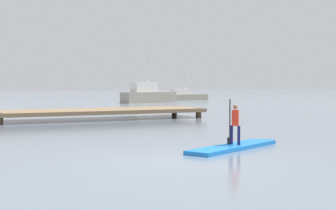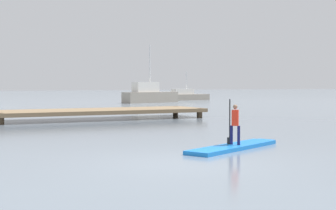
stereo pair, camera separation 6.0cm
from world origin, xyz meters
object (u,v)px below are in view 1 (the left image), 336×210
object	(u,v)px
paddler_child_solo	(235,122)
fishing_boat_green_midground	(148,95)
motor_boat_small_navy	(184,96)
paddleboard_near	(235,147)

from	to	relation	value
paddler_child_solo	fishing_boat_green_midground	world-z (taller)	fishing_boat_green_midground
paddler_child_solo	motor_boat_small_navy	bearing A→B (deg)	62.70
paddler_child_solo	motor_boat_small_navy	size ratio (longest dim) A/B	0.23
fishing_boat_green_midground	motor_boat_small_navy	bearing A→B (deg)	36.71
paddleboard_near	motor_boat_small_navy	bearing A→B (deg)	62.70
paddleboard_near	motor_boat_small_navy	size ratio (longest dim) A/B	0.69
paddler_child_solo	motor_boat_small_navy	world-z (taller)	motor_boat_small_navy
fishing_boat_green_midground	motor_boat_small_navy	xyz separation A→B (m)	(6.40, 4.77, -0.27)
paddleboard_near	fishing_boat_green_midground	distance (m)	33.06
paddleboard_near	paddler_child_solo	xyz separation A→B (m)	(0.01, 0.02, 0.64)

